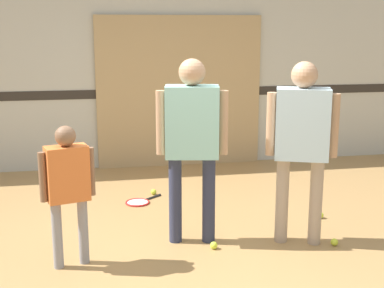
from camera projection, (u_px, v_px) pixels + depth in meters
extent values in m
plane|color=#A87F4C|center=(187.00, 252.00, 4.64)|extent=(16.00, 16.00, 0.00)
cube|color=beige|center=(147.00, 51.00, 7.23)|extent=(16.00, 0.06, 3.20)
cube|color=#2D2823|center=(148.00, 93.00, 7.32)|extent=(16.00, 0.01, 0.12)
cube|color=tan|center=(180.00, 92.00, 7.37)|extent=(2.28, 0.05, 2.07)
cylinder|color=#2D334C|center=(175.00, 200.00, 4.80)|extent=(0.12, 0.12, 0.79)
cylinder|color=#2D334C|center=(209.00, 200.00, 4.80)|extent=(0.12, 0.12, 0.79)
cube|color=#99D8D1|center=(192.00, 122.00, 4.65)|extent=(0.50, 0.34, 0.63)
sphere|color=tan|center=(192.00, 72.00, 4.56)|extent=(0.23, 0.23, 0.23)
cylinder|color=tan|center=(161.00, 123.00, 4.65)|extent=(0.08, 0.08, 0.56)
cylinder|color=tan|center=(223.00, 123.00, 4.65)|extent=(0.08, 0.08, 0.56)
cylinder|color=gray|center=(57.00, 235.00, 4.29)|extent=(0.08, 0.08, 0.56)
cylinder|color=gray|center=(83.00, 231.00, 4.38)|extent=(0.08, 0.08, 0.56)
cube|color=orange|center=(67.00, 173.00, 4.23)|extent=(0.36, 0.26, 0.44)
sphere|color=brown|center=(65.00, 136.00, 4.16)|extent=(0.16, 0.16, 0.16)
cylinder|color=brown|center=(43.00, 177.00, 4.15)|extent=(0.06, 0.06, 0.40)
cylinder|color=brown|center=(91.00, 171.00, 4.31)|extent=(0.06, 0.06, 0.40)
cylinder|color=tan|center=(316.00, 202.00, 4.76)|extent=(0.11, 0.11, 0.78)
cylinder|color=tan|center=(282.00, 200.00, 4.80)|extent=(0.11, 0.11, 0.78)
cube|color=silver|center=(302.00, 124.00, 4.63)|extent=(0.52, 0.39, 0.62)
sphere|color=tan|center=(305.00, 75.00, 4.54)|extent=(0.23, 0.23, 0.23)
cylinder|color=tan|center=(334.00, 126.00, 4.59)|extent=(0.08, 0.08, 0.56)
cylinder|color=tan|center=(271.00, 124.00, 4.67)|extent=(0.08, 0.08, 0.56)
torus|color=red|center=(137.00, 202.00, 5.93)|extent=(0.38, 0.38, 0.02)
cylinder|color=silver|center=(137.00, 202.00, 5.93)|extent=(0.23, 0.23, 0.01)
cylinder|color=black|center=(153.00, 197.00, 6.10)|extent=(0.19, 0.16, 0.02)
sphere|color=black|center=(160.00, 195.00, 6.18)|extent=(0.03, 0.03, 0.03)
sphere|color=#CCE038|center=(214.00, 245.00, 4.71)|extent=(0.07, 0.07, 0.07)
sphere|color=#CCE038|center=(154.00, 192.00, 6.23)|extent=(0.07, 0.07, 0.07)
sphere|color=#CCE038|center=(334.00, 242.00, 4.78)|extent=(0.07, 0.07, 0.07)
sphere|color=#CCE038|center=(320.00, 215.00, 5.46)|extent=(0.07, 0.07, 0.07)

